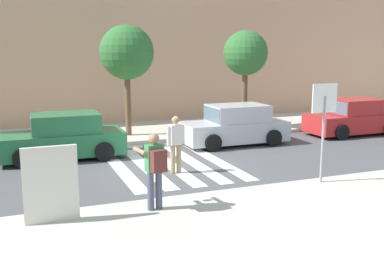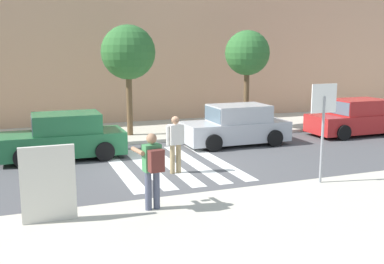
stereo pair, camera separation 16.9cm
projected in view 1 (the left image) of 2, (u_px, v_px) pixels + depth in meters
ground_plane at (172, 166)px, 14.29m from camera, size 120.00×120.00×0.00m
sidewalk_near at (277, 240)px, 8.60m from camera, size 60.00×6.00×0.14m
sidewalk_far at (128, 132)px, 19.78m from camera, size 60.00×4.80×0.14m
building_facade_far at (107, 54)px, 23.20m from camera, size 56.00×4.00×6.87m
crosswalk_stripe_0 at (121, 169)px, 13.90m from camera, size 0.44×5.20×0.01m
crosswalk_stripe_1 at (146, 167)px, 14.19m from camera, size 0.44×5.20×0.01m
crosswalk_stripe_2 at (170, 164)px, 14.48m from camera, size 0.44×5.20×0.01m
crosswalk_stripe_3 at (193, 162)px, 14.76m from camera, size 0.44×5.20×0.01m
crosswalk_stripe_4 at (215, 160)px, 15.05m from camera, size 0.44×5.20×0.01m
stop_sign at (324, 111)px, 11.78m from camera, size 0.76×0.08×2.64m
photographer_with_backpack at (155, 165)px, 9.83m from camera, size 0.66×0.90×1.72m
pedestrian_crossing at (176, 141)px, 13.32m from camera, size 0.58×0.28×1.72m
parked_car_green at (63, 138)px, 15.16m from camera, size 4.10×1.92×1.55m
parked_car_silver at (235, 126)px, 17.48m from camera, size 4.10×1.92×1.55m
parked_car_red at (354, 118)px, 19.54m from camera, size 4.10×1.92×1.55m
street_tree_center at (127, 53)px, 18.14m from camera, size 2.21×2.21×4.52m
street_tree_east at (245, 54)px, 19.72m from camera, size 1.96×1.96×4.36m
advertising_board at (51, 184)px, 9.17m from camera, size 1.10×0.11×1.60m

